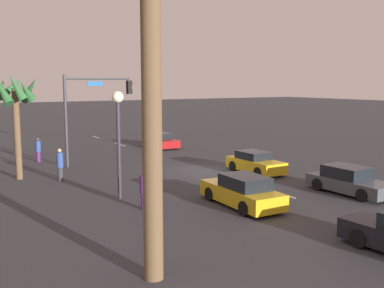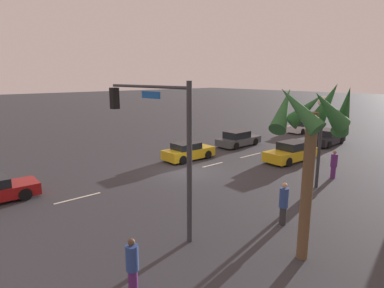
{
  "view_description": "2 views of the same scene",
  "coord_description": "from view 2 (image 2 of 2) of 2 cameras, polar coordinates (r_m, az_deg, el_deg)",
  "views": [
    {
      "loc": [
        -23.24,
        15.18,
        5.54
      ],
      "look_at": [
        0.71,
        0.67,
        1.7
      ],
      "focal_mm": 41.88,
      "sensor_mm": 36.0,
      "label": 1
    },
    {
      "loc": [
        13.23,
        15.71,
        6.21
      ],
      "look_at": [
        -0.25,
        0.13,
        1.83
      ],
      "focal_mm": 30.0,
      "sensor_mm": 36.0,
      "label": 2
    }
  ],
  "objects": [
    {
      "name": "lane_stripe_0",
      "position": [
        35.5,
        22.07,
        1.06
      ],
      "size": [
        2.02,
        0.14,
        0.01
      ],
      "primitive_type": "cube",
      "color": "silver",
      "rests_on": "ground_plane"
    },
    {
      "name": "pedestrian_0",
      "position": [
        10.02,
        -10.56,
        -20.31
      ],
      "size": [
        0.52,
        0.52,
        1.69
      ],
      "color": "#59266B",
      "rests_on": "ground_plane"
    },
    {
      "name": "car_0",
      "position": [
        24.2,
        -0.68,
        -1.35
      ],
      "size": [
        4.0,
        1.81,
        1.32
      ],
      "color": "gold",
      "rests_on": "ground_plane"
    },
    {
      "name": "ground_plane",
      "position": [
        21.46,
        -0.74,
        -4.81
      ],
      "size": [
        220.0,
        220.0,
        0.0
      ],
      "primitive_type": "plane",
      "color": "#333338"
    },
    {
      "name": "car_3",
      "position": [
        38.07,
        19.08,
        2.9
      ],
      "size": [
        4.29,
        1.92,
        1.33
      ],
      "color": "silver",
      "rests_on": "ground_plane"
    },
    {
      "name": "traffic_signal",
      "position": [
        12.7,
        -6.03,
        2.46
      ],
      "size": [
        0.71,
        5.07,
        6.05
      ],
      "color": "#38383D",
      "rests_on": "ground_plane"
    },
    {
      "name": "car_4",
      "position": [
        24.96,
        17.23,
        -1.39
      ],
      "size": [
        4.58,
        1.99,
        1.43
      ],
      "color": "gold",
      "rests_on": "ground_plane"
    },
    {
      "name": "pedestrian_2",
      "position": [
        21.56,
        23.9,
        -3.26
      ],
      "size": [
        0.46,
        0.46,
        1.76
      ],
      "color": "#59266B",
      "rests_on": "ground_plane"
    },
    {
      "name": "lane_stripe_4",
      "position": [
        17.85,
        -19.62,
        -9.06
      ],
      "size": [
        2.45,
        0.14,
        0.01
      ],
      "primitive_type": "cube",
      "color": "silver",
      "rests_on": "ground_plane"
    },
    {
      "name": "lane_stripe_3",
      "position": [
        22.96,
        3.71,
        -3.69
      ],
      "size": [
        1.97,
        0.14,
        0.01
      ],
      "primitive_type": "cube",
      "color": "silver",
      "rests_on": "ground_plane"
    },
    {
      "name": "car_1",
      "position": [
        29.22,
        8.19,
        0.87
      ],
      "size": [
        4.4,
        1.96,
        1.37
      ],
      "color": "#474C51",
      "rests_on": "ground_plane"
    },
    {
      "name": "pedestrian_1",
      "position": [
        14.25,
        15.97,
        -10.02
      ],
      "size": [
        0.45,
        0.45,
        1.86
      ],
      "color": "#333338",
      "rests_on": "ground_plane"
    },
    {
      "name": "streetlamp",
      "position": [
        18.85,
        22.02,
        3.46
      ],
      "size": [
        0.56,
        0.56,
        5.15
      ],
      "color": "#2D2D33",
      "rests_on": "ground_plane"
    },
    {
      "name": "lane_stripe_1",
      "position": [
        30.45,
        16.97,
        -0.27
      ],
      "size": [
        2.28,
        0.14,
        0.01
      ],
      "primitive_type": "cube",
      "color": "silver",
      "rests_on": "ground_plane"
    },
    {
      "name": "palm_tree_0",
      "position": [
        10.95,
        20.64,
        3.27
      ],
      "size": [
        2.51,
        2.84,
        6.1
      ],
      "color": "brown",
      "rests_on": "ground_plane"
    },
    {
      "name": "lane_stripe_2",
      "position": [
        26.03,
        10.42,
        -1.98
      ],
      "size": [
        2.5,
        0.14,
        0.01
      ],
      "primitive_type": "cube",
      "color": "silver",
      "rests_on": "ground_plane"
    },
    {
      "name": "car_5",
      "position": [
        32.01,
        22.85,
        1.03
      ],
      "size": [
        4.54,
        2.06,
        1.37
      ],
      "color": "black",
      "rests_on": "ground_plane"
    }
  ]
}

